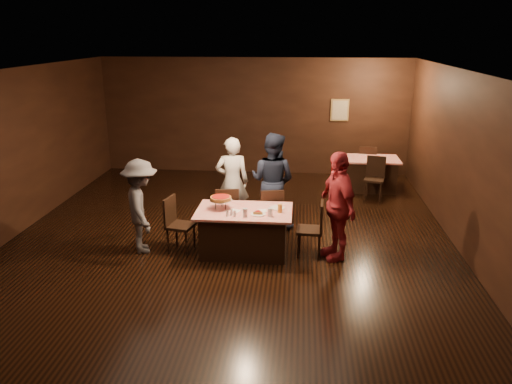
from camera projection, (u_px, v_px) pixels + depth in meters
room at (226, 127)px, 8.10m from camera, size 10.00×10.04×3.02m
main_table at (244, 232)px, 8.46m from camera, size 1.60×1.00×0.77m
back_table at (370, 174)px, 11.88m from camera, size 1.30×0.90×0.77m
chair_far_left at (227, 211)px, 9.18m from camera, size 0.48×0.48×0.95m
chair_far_right at (271, 212)px, 9.11m from camera, size 0.50×0.50×0.95m
chair_end_left at (180, 224)px, 8.53m from camera, size 0.50×0.50×0.95m
chair_end_right at (310, 229)px, 8.34m from camera, size 0.44×0.44×0.95m
chair_back_near at (374, 178)px, 11.19m from camera, size 0.51×0.51×0.95m
chair_back_far at (367, 164)px, 12.42m from camera, size 0.48×0.48×0.95m
diner_white_jacket at (232, 182)px, 9.55m from camera, size 0.68×0.49×1.75m
diner_navy_hoodie at (272, 181)px, 9.46m from camera, size 1.09×0.98×1.84m
diner_grey_knit at (141, 206)px, 8.41m from camera, size 0.97×1.20×1.62m
diner_red_shirt at (337, 206)px, 8.13m from camera, size 0.82×1.16×1.82m
pizza_stand at (221, 198)px, 8.37m from camera, size 0.38×0.38×0.22m
plate_with_slice at (258, 213)px, 8.14m from camera, size 0.25×0.25×0.06m
plate_empty at (277, 208)px, 8.43m from camera, size 0.25×0.25×0.01m
glass_front_left at (245, 213)px, 8.03m from camera, size 0.08×0.08×0.14m
glass_front_right at (270, 212)px, 8.04m from camera, size 0.08×0.08×0.14m
glass_amber at (280, 208)px, 8.22m from camera, size 0.08×0.08×0.14m
condiments at (231, 213)px, 8.07m from camera, size 0.17×0.10×0.09m
napkin_center at (262, 211)px, 8.31m from camera, size 0.19×0.19×0.01m
napkin_left at (235, 211)px, 8.31m from camera, size 0.21×0.21×0.01m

